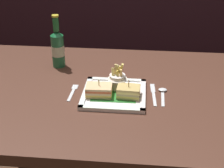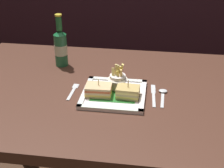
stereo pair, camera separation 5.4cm
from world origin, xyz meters
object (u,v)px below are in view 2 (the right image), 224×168
Objects in this scene: sandwich_half_right at (128,92)px; dining_table at (110,113)px; fries_cup at (118,79)px; square_plate at (114,94)px; fork at (73,91)px; beer_bottle at (61,47)px; sandwich_half_left at (99,90)px; knife at (153,94)px; spoon at (163,94)px.

dining_table is at bearing 140.25° from sandwich_half_right.
sandwich_half_right is 0.09m from fries_cup.
sandwich_half_right reaches higher than square_plate.
fries_cup is 0.19m from fork.
beer_bottle is at bearing 115.49° from fork.
square_plate is at bearing -65.39° from dining_table.
sandwich_half_left is 0.12m from sandwich_half_right.
dining_table is 7.67× the size of knife.
fries_cup is 0.16m from knife.
beer_bottle reaches higher than dining_table.
knife is 0.04m from spoon.
dining_table is at bearing 178.17° from fries_cup.
sandwich_half_right is at bearing -52.94° from fries_cup.
spoon is at bearing 22.16° from sandwich_half_right.
fries_cup is at bearing 79.41° from square_plate.
beer_bottle is 0.54m from spoon.
sandwich_half_right reaches higher than fork.
square_plate is 0.20m from spoon.
fries_cup is (0.01, 0.05, 0.05)m from square_plate.
sandwich_half_left reaches higher than knife.
sandwich_half_left is at bearing -167.33° from knife.
sandwich_half_right is 0.68× the size of fork.
sandwich_half_right is at bearing -18.06° from square_plate.
fries_cup is at bearing 44.41° from sandwich_half_left.
fork is at bearing -167.26° from dining_table.
sandwich_half_right is at bearing -8.09° from fork.
dining_table is 0.22m from knife.
dining_table is 10.10× the size of fork.
sandwich_half_left is at bearing -50.17° from beer_bottle.
sandwich_half_left is at bearing -135.59° from fries_cup.
sandwich_half_right is (0.08, -0.07, 0.15)m from dining_table.
spoon is (0.20, 0.04, -0.00)m from square_plate.
fries_cup reaches higher than square_plate.
fries_cup is 0.81× the size of spoon.
beer_bottle is at bearing 155.66° from spoon.
beer_bottle reaches higher than fork.
sandwich_half_right is 0.15m from spoon.
beer_bottle is 0.51m from knife.
fries_cup is (0.03, -0.00, 0.17)m from dining_table.
square_plate is at bearing -169.39° from knife.
spoon is at bearing -2.83° from dining_table.
sandwich_half_left reaches higher than dining_table.
spoon reaches higher than dining_table.
fries_cup is 0.45× the size of beer_bottle.
fries_cup reaches higher than sandwich_half_left.
knife reaches higher than dining_table.
dining_table is 0.17m from fries_cup.
square_plate is (0.02, -0.05, 0.12)m from dining_table.
square_plate is 0.07m from fries_cup.
spoon is at bearing 12.42° from sandwich_half_left.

